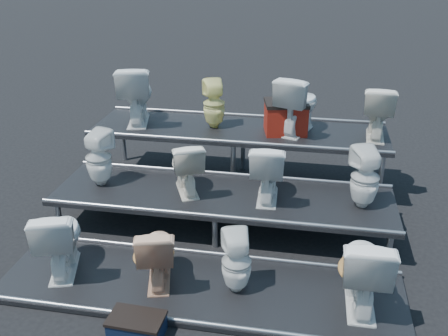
% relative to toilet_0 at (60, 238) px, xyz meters
% --- Properties ---
extents(ground, '(80.00, 80.00, 0.00)m').
position_rel_toilet_0_xyz_m(ground, '(1.52, 1.30, -0.45)').
color(ground, black).
rests_on(ground, ground).
extents(tier_front, '(4.20, 1.20, 0.06)m').
position_rel_toilet_0_xyz_m(tier_front, '(1.52, 0.00, -0.42)').
color(tier_front, black).
rests_on(tier_front, ground).
extents(tier_mid, '(4.20, 1.20, 0.46)m').
position_rel_toilet_0_xyz_m(tier_mid, '(1.52, 1.30, -0.22)').
color(tier_mid, black).
rests_on(tier_mid, ground).
extents(tier_back, '(4.20, 1.20, 0.86)m').
position_rel_toilet_0_xyz_m(tier_back, '(1.52, 2.60, -0.02)').
color(tier_back, black).
rests_on(tier_back, ground).
extents(toilet_0, '(0.65, 0.87, 0.79)m').
position_rel_toilet_0_xyz_m(toilet_0, '(0.00, 0.00, 0.00)').
color(toilet_0, white).
rests_on(toilet_0, tier_front).
extents(toilet_1, '(0.55, 0.76, 0.70)m').
position_rel_toilet_0_xyz_m(toilet_1, '(1.07, 0.00, -0.04)').
color(toilet_1, tan).
rests_on(toilet_1, tier_front).
extents(toilet_2, '(0.38, 0.39, 0.67)m').
position_rel_toilet_0_xyz_m(toilet_2, '(1.90, 0.00, -0.06)').
color(toilet_2, white).
rests_on(toilet_2, tier_front).
extents(toilet_3, '(0.48, 0.83, 0.84)m').
position_rel_toilet_0_xyz_m(toilet_3, '(3.13, 0.00, 0.03)').
color(toilet_3, white).
rests_on(toilet_3, tier_front).
extents(toilet_4, '(0.40, 0.41, 0.73)m').
position_rel_toilet_0_xyz_m(toilet_4, '(-0.08, 1.30, 0.37)').
color(toilet_4, white).
rests_on(toilet_4, tier_mid).
extents(toilet_5, '(0.62, 0.77, 0.68)m').
position_rel_toilet_0_xyz_m(toilet_5, '(1.06, 1.30, 0.35)').
color(toilet_5, silver).
rests_on(toilet_5, tier_mid).
extents(toilet_6, '(0.44, 0.74, 0.74)m').
position_rel_toilet_0_xyz_m(toilet_6, '(2.07, 1.30, 0.37)').
color(toilet_6, white).
rests_on(toilet_6, tier_mid).
extents(toilet_7, '(0.43, 0.43, 0.74)m').
position_rel_toilet_0_xyz_m(toilet_7, '(3.20, 1.30, 0.37)').
color(toilet_7, white).
rests_on(toilet_7, tier_mid).
extents(toilet_8, '(0.66, 0.93, 0.86)m').
position_rel_toilet_0_xyz_m(toilet_8, '(-0.01, 2.60, 0.84)').
color(toilet_8, white).
rests_on(toilet_8, tier_back).
extents(toilet_9, '(0.41, 0.41, 0.69)m').
position_rel_toilet_0_xyz_m(toilet_9, '(1.15, 2.60, 0.75)').
color(toilet_9, '#F2EC92').
rests_on(toilet_9, tier_back).
extents(toilet_10, '(0.70, 0.91, 0.82)m').
position_rel_toilet_0_xyz_m(toilet_10, '(2.34, 2.60, 0.81)').
color(toilet_10, white).
rests_on(toilet_10, tier_back).
extents(toilet_11, '(0.46, 0.75, 0.74)m').
position_rel_toilet_0_xyz_m(toilet_11, '(3.41, 2.60, 0.77)').
color(toilet_11, silver).
rests_on(toilet_11, tier_back).
extents(red_crate, '(0.64, 0.55, 0.40)m').
position_rel_toilet_0_xyz_m(red_crate, '(2.18, 2.55, 0.61)').
color(red_crate, maroon).
rests_on(red_crate, tier_back).
extents(step_stool, '(0.50, 0.31, 0.18)m').
position_rel_toilet_0_xyz_m(step_stool, '(1.09, -0.74, -0.37)').
color(step_stool, black).
rests_on(step_stool, ground).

